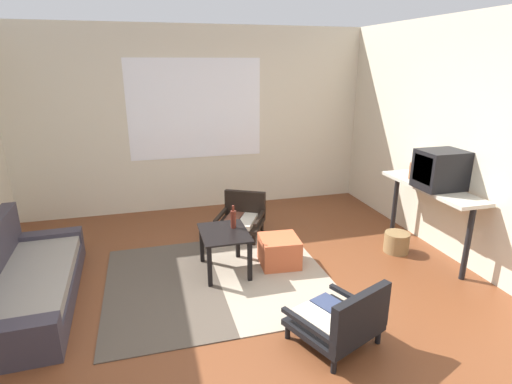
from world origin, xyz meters
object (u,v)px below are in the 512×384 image
Objects in this scene: couch at (22,284)px; armchair_by_window at (242,216)px; ottoman_orange at (279,251)px; console_shelf at (430,194)px; coffee_table at (224,240)px; glass_bottle at (233,219)px; crt_television at (441,170)px; clay_vase at (418,170)px; armchair_striped_foreground at (342,320)px; wicker_basket at (397,242)px.

couch is 2.60× the size of armchair_by_window.
console_shelf is (1.77, -0.17, 0.58)m from ottoman_orange.
armchair_by_window is at bearing 65.90° from coffee_table.
glass_bottle is at bearing 173.01° from console_shelf.
glass_bottle is at bearing 170.35° from crt_television.
coffee_table is 0.84× the size of armchair_by_window.
clay_vase is 2.30m from glass_bottle.
crt_television is (2.38, -0.30, 0.69)m from coffee_table.
crt_television reaches higher than couch.
armchair_striped_foreground is 3.13× the size of glass_bottle.
crt_television is at bearing -31.86° from armchair_by_window.
clay_vase reaches higher than wicker_basket.
coffee_table reaches higher than wicker_basket.
glass_bottle is at bearing 179.88° from clay_vase.
crt_television is 1.01m from wicker_basket.
glass_bottle reaches higher than armchair_by_window.
couch is at bearing -177.77° from ottoman_orange.
couch is 6.71× the size of wicker_basket.
clay_vase reaches higher than couch.
wicker_basket is (1.43, 1.38, -0.12)m from armchair_striped_foreground.
couch is 4.42m from crt_television.
crt_television is at bearing -9.65° from glass_bottle.
clay_vase is at bearing -23.16° from armchair_by_window.
ottoman_orange is at bearing 177.59° from wicker_basket.
armchair_striped_foreground is (0.24, -2.38, -0.01)m from armchair_by_window.
crt_television reaches higher than armchair_by_window.
crt_television reaches higher than wicker_basket.
couch reaches higher than ottoman_orange.
wicker_basket is at bearing -151.42° from clay_vase.
armchair_striped_foreground is 1.44m from ottoman_orange.
clay_vase is (1.73, 1.54, 0.71)m from armchair_striped_foreground.
armchair_by_window reaches higher than coffee_table.
armchair_by_window is 0.97m from ottoman_orange.
clay_vase is (4.34, 0.20, 0.74)m from couch.
clay_vase is at bearing 1.97° from coffee_table.
couch is 2.58m from ottoman_orange.
coffee_table is 1.60m from armchair_striped_foreground.
console_shelf is 5.51× the size of glass_bottle.
clay_vase is at bearing 3.24° from ottoman_orange.
console_shelf is 2.93× the size of crt_television.
crt_television is (1.97, -1.22, 0.81)m from armchair_by_window.
armchair_by_window is at bearing 148.14° from crt_television.
couch is 1.41× the size of console_shelf.
armchair_by_window is at bearing 23.76° from couch.
wicker_basket is at bearing 159.50° from console_shelf.
wicker_basket is at bearing -2.20° from coffee_table.
crt_television is at bearing 33.88° from armchair_striped_foreground.
glass_bottle is (-2.26, 0.38, -0.49)m from crt_television.
console_shelf is at bearing -5.59° from ottoman_orange.
wicker_basket is at bearing -2.41° from ottoman_orange.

